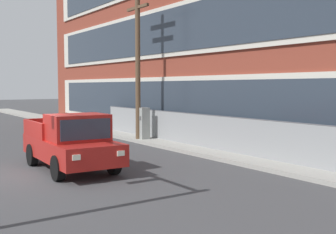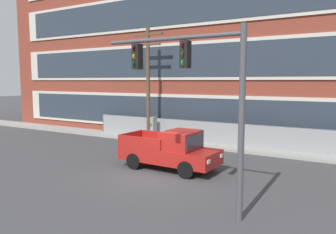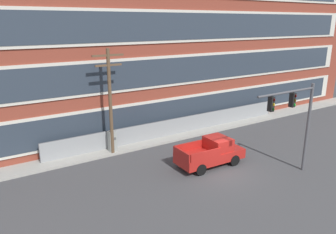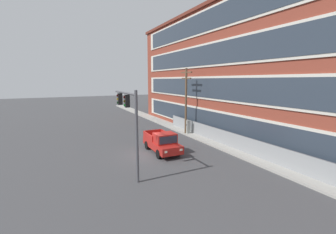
% 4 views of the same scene
% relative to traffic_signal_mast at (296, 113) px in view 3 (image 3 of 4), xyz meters
% --- Properties ---
extents(ground_plane, '(160.00, 160.00, 0.00)m').
position_rel_traffic_signal_mast_xyz_m(ground_plane, '(-3.50, 2.63, -4.32)').
color(ground_plane, '#424244').
extents(sidewalk_building_side, '(80.00, 2.00, 0.16)m').
position_rel_traffic_signal_mast_xyz_m(sidewalk_building_side, '(-3.50, 10.41, -4.24)').
color(sidewalk_building_side, '#9E9B93').
rests_on(sidewalk_building_side, ground).
extents(brick_mill_building, '(49.69, 10.83, 15.39)m').
position_rel_traffic_signal_mast_xyz_m(brick_mill_building, '(-0.86, 16.53, 3.39)').
color(brick_mill_building, brown).
rests_on(brick_mill_building, ground).
extents(chain_link_fence, '(24.10, 0.06, 1.65)m').
position_rel_traffic_signal_mast_xyz_m(chain_link_fence, '(-1.75, 10.70, -3.48)').
color(chain_link_fence, gray).
rests_on(chain_link_fence, ground).
extents(traffic_signal_mast, '(5.19, 0.43, 6.12)m').
position_rel_traffic_signal_mast_xyz_m(traffic_signal_mast, '(0.00, 0.00, 0.00)').
color(traffic_signal_mast, '#4C4C51').
rests_on(traffic_signal_mast, ground).
extents(pickup_truck_red, '(5.08, 2.24, 1.98)m').
position_rel_traffic_signal_mast_xyz_m(pickup_truck_red, '(-3.42, 4.09, -3.38)').
color(pickup_truck_red, '#AD1E19').
rests_on(pickup_truck_red, ground).
extents(utility_pole_near_corner, '(2.39, 0.26, 8.14)m').
position_rel_traffic_signal_mast_xyz_m(utility_pole_near_corner, '(-8.59, 9.72, 0.19)').
color(utility_pole_near_corner, brown).
rests_on(utility_pole_near_corner, ground).
extents(electrical_cabinet, '(0.57, 0.51, 1.80)m').
position_rel_traffic_signal_mast_xyz_m(electrical_cabinet, '(-8.47, 9.97, -3.42)').
color(electrical_cabinet, '#939993').
rests_on(electrical_cabinet, ground).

